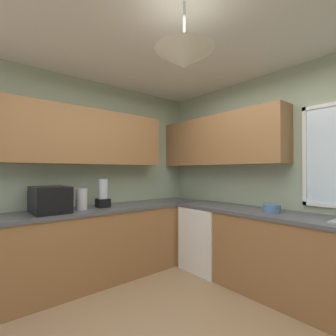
% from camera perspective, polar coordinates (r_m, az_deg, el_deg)
% --- Properties ---
extents(room_shell, '(4.04, 3.60, 2.67)m').
position_cam_1_polar(room_shell, '(2.42, 6.05, 8.73)').
color(room_shell, '#9EAD8E').
rests_on(room_shell, ground_plane).
extents(counter_run_left, '(0.65, 3.21, 0.90)m').
position_cam_1_polar(counter_run_left, '(3.32, -17.06, -16.64)').
color(counter_run_left, olive).
rests_on(counter_run_left, ground_plane).
extents(counter_run_back, '(3.13, 0.65, 0.90)m').
position_cam_1_polar(counter_run_back, '(3.01, 28.29, -18.24)').
color(counter_run_back, olive).
rests_on(counter_run_back, ground_plane).
extents(dishwasher, '(0.60, 0.60, 0.86)m').
position_cam_1_polar(dishwasher, '(3.61, 9.43, -15.74)').
color(dishwasher, white).
rests_on(dishwasher, ground_plane).
extents(microwave, '(0.48, 0.36, 0.29)m').
position_cam_1_polar(microwave, '(3.05, -25.77, -6.62)').
color(microwave, black).
rests_on(microwave, counter_run_left).
extents(kettle, '(0.13, 0.13, 0.25)m').
position_cam_1_polar(kettle, '(3.13, -19.47, -6.83)').
color(kettle, '#B7B7BC').
rests_on(kettle, counter_run_left).
extents(bowl, '(0.19, 0.19, 0.09)m').
position_cam_1_polar(bowl, '(3.03, 22.98, -8.59)').
color(bowl, '#4C7099').
rests_on(bowl, counter_run_back).
extents(blender_appliance, '(0.15, 0.15, 0.36)m').
position_cam_1_polar(blender_appliance, '(3.26, -14.88, -5.99)').
color(blender_appliance, black).
rests_on(blender_appliance, counter_run_left).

